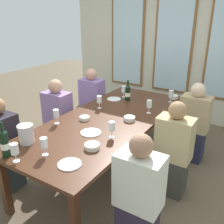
# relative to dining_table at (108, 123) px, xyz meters

# --- Properties ---
(ground_plane) EXTENTS (12.00, 12.00, 0.00)m
(ground_plane) POSITION_rel_dining_table_xyz_m (0.00, 0.00, -0.68)
(ground_plane) COLOR brown
(back_wall_with_windows) EXTENTS (4.29, 0.10, 2.90)m
(back_wall_with_windows) POSITION_rel_dining_table_xyz_m (0.00, 2.25, 0.77)
(back_wall_with_windows) COLOR beige
(back_wall_with_windows) RESTS_ON ground
(dining_table) EXTENTS (1.09, 2.58, 0.74)m
(dining_table) POSITION_rel_dining_table_xyz_m (0.00, 0.00, 0.00)
(dining_table) COLOR #452616
(dining_table) RESTS_ON ground
(white_plate_0) EXTENTS (0.23, 0.23, 0.01)m
(white_plate_0) POSITION_rel_dining_table_xyz_m (0.06, -0.43, 0.07)
(white_plate_0) COLOR white
(white_plate_0) RESTS_ON dining_table
(white_plate_1) EXTENTS (0.20, 0.20, 0.01)m
(white_plate_1) POSITION_rel_dining_table_xyz_m (-0.31, 0.65, 0.07)
(white_plate_1) COLOR white
(white_plate_1) RESTS_ON dining_table
(white_plate_2) EXTENTS (0.21, 0.21, 0.01)m
(white_plate_2) POSITION_rel_dining_table_xyz_m (0.26, -1.01, 0.07)
(white_plate_2) COLOR white
(white_plate_2) RESTS_ON dining_table
(metal_pitcher) EXTENTS (0.16, 0.16, 0.19)m
(metal_pitcher) POSITION_rel_dining_table_xyz_m (-0.35, -0.94, 0.16)
(metal_pitcher) COLOR silver
(metal_pitcher) RESTS_ON dining_table
(wine_bottle_0) EXTENTS (0.08, 0.08, 0.30)m
(wine_bottle_0) POSITION_rel_dining_table_xyz_m (-0.12, 0.72, 0.17)
(wine_bottle_0) COLOR black
(wine_bottle_0) RESTS_ON dining_table
(wine_bottle_1) EXTENTS (0.08, 0.08, 0.34)m
(wine_bottle_1) POSITION_rel_dining_table_xyz_m (-0.31, -1.21, 0.19)
(wine_bottle_1) COLOR black
(wine_bottle_1) RESTS_ON dining_table
(tasting_bowl_0) EXTENTS (0.12, 0.12, 0.04)m
(tasting_bowl_0) POSITION_rel_dining_table_xyz_m (-0.22, -0.18, 0.08)
(tasting_bowl_0) COLOR white
(tasting_bowl_0) RESTS_ON dining_table
(tasting_bowl_1) EXTENTS (0.14, 0.14, 0.05)m
(tasting_bowl_1) POSITION_rel_dining_table_xyz_m (0.26, 0.08, 0.08)
(tasting_bowl_1) COLOR white
(tasting_bowl_1) RESTS_ON dining_table
(tasting_bowl_2) EXTENTS (0.12, 0.12, 0.05)m
(tasting_bowl_2) POSITION_rel_dining_table_xyz_m (0.44, 1.15, 0.09)
(tasting_bowl_2) COLOR white
(tasting_bowl_2) RESTS_ON dining_table
(tasting_bowl_3) EXTENTS (0.15, 0.15, 0.05)m
(tasting_bowl_3) POSITION_rel_dining_table_xyz_m (0.27, -0.69, 0.08)
(tasting_bowl_3) COLOR white
(tasting_bowl_3) RESTS_ON dining_table
(wine_glass_0) EXTENTS (0.07, 0.07, 0.17)m
(wine_glass_0) POSITION_rel_dining_table_xyz_m (-0.17, -1.22, 0.18)
(wine_glass_0) COLOR white
(wine_glass_0) RESTS_ON dining_table
(wine_glass_1) EXTENTS (0.07, 0.07, 0.17)m
(wine_glass_1) POSITION_rel_dining_table_xyz_m (-0.03, -1.01, 0.18)
(wine_glass_1) COLOR white
(wine_glass_1) RESTS_ON dining_table
(wine_glass_2) EXTENTS (0.07, 0.07, 0.17)m
(wine_glass_2) POSITION_rel_dining_table_xyz_m (-0.24, 0.82, 0.18)
(wine_glass_2) COLOR white
(wine_glass_2) RESTS_ON dining_table
(wine_glass_3) EXTENTS (0.07, 0.07, 0.17)m
(wine_glass_3) POSITION_rel_dining_table_xyz_m (-0.28, 0.23, 0.18)
(wine_glass_3) COLOR white
(wine_glass_3) RESTS_ON dining_table
(wine_glass_4) EXTENTS (0.07, 0.07, 0.17)m
(wine_glass_4) POSITION_rel_dining_table_xyz_m (0.35, 0.43, 0.18)
(wine_glass_4) COLOR white
(wine_glass_4) RESTS_ON dining_table
(wine_glass_5) EXTENTS (0.07, 0.07, 0.17)m
(wine_glass_5) POSITION_rel_dining_table_xyz_m (0.45, 0.97, 0.18)
(wine_glass_5) COLOR white
(wine_glass_5) RESTS_ON dining_table
(wine_glass_6) EXTENTS (0.07, 0.07, 0.17)m
(wine_glass_6) POSITION_rel_dining_table_xyz_m (-0.42, -0.44, 0.18)
(wine_glass_6) COLOR white
(wine_glass_6) RESTS_ON dining_table
(wine_glass_7) EXTENTS (0.07, 0.07, 0.17)m
(wine_glass_7) POSITION_rel_dining_table_xyz_m (0.30, -0.39, 0.18)
(wine_glass_7) COLOR white
(wine_glass_7) RESTS_ON dining_table
(seated_person_0) EXTENTS (0.38, 0.24, 1.11)m
(seated_person_0) POSITION_rel_dining_table_xyz_m (-0.84, 0.00, -0.15)
(seated_person_0) COLOR #2B2240
(seated_person_0) RESTS_ON ground
(seated_person_1) EXTENTS (0.38, 0.24, 1.11)m
(seated_person_1) POSITION_rel_dining_table_xyz_m (0.84, 0.02, -0.15)
(seated_person_1) COLOR #35362E
(seated_person_1) RESTS_ON ground
(seated_person_2) EXTENTS (0.38, 0.24, 1.11)m
(seated_person_2) POSITION_rel_dining_table_xyz_m (-0.84, -0.89, -0.15)
(seated_person_2) COLOR #2F3A3E
(seated_person_2) RESTS_ON ground
(seated_person_3) EXTENTS (0.38, 0.24, 1.11)m
(seated_person_3) POSITION_rel_dining_table_xyz_m (0.84, -0.84, -0.15)
(seated_person_3) COLOR #2D2537
(seated_person_3) RESTS_ON ground
(seated_person_4) EXTENTS (0.38, 0.24, 1.11)m
(seated_person_4) POSITION_rel_dining_table_xyz_m (-0.84, 0.82, -0.15)
(seated_person_4) COLOR #22393E
(seated_person_4) RESTS_ON ground
(seated_person_5) EXTENTS (0.38, 0.24, 1.11)m
(seated_person_5) POSITION_rel_dining_table_xyz_m (0.84, 0.85, -0.15)
(seated_person_5) COLOR #22253A
(seated_person_5) RESTS_ON ground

